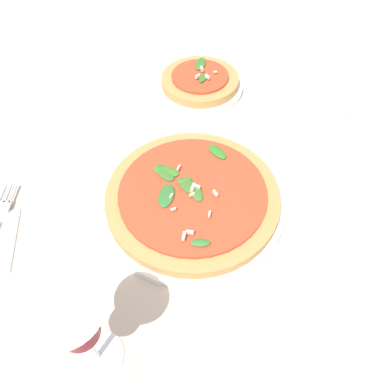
# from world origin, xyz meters

# --- Properties ---
(ground_plane) EXTENTS (6.00, 6.00, 0.00)m
(ground_plane) POSITION_xyz_m (0.00, 0.00, 0.00)
(ground_plane) COLOR beige
(pizza_arugula_main) EXTENTS (0.30, 0.30, 0.05)m
(pizza_arugula_main) POSITION_xyz_m (0.00, 0.01, 0.02)
(pizza_arugula_main) COLOR white
(pizza_arugula_main) RESTS_ON ground_plane
(pizza_personal_side) EXTENTS (0.18, 0.18, 0.05)m
(pizza_personal_side) POSITION_xyz_m (0.28, -0.14, 0.02)
(pizza_personal_side) COLOR white
(pizza_personal_side) RESTS_ON ground_plane
(wine_glass) EXTENTS (0.08, 0.08, 0.16)m
(wine_glass) POSITION_xyz_m (-0.17, 0.22, 0.12)
(wine_glass) COLOR white
(wine_glass) RESTS_ON ground_plane
(side_plate_white) EXTENTS (0.16, 0.16, 0.02)m
(side_plate_white) POSITION_xyz_m (0.15, -0.34, 0.01)
(side_plate_white) COLOR white
(side_plate_white) RESTS_ON ground_plane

